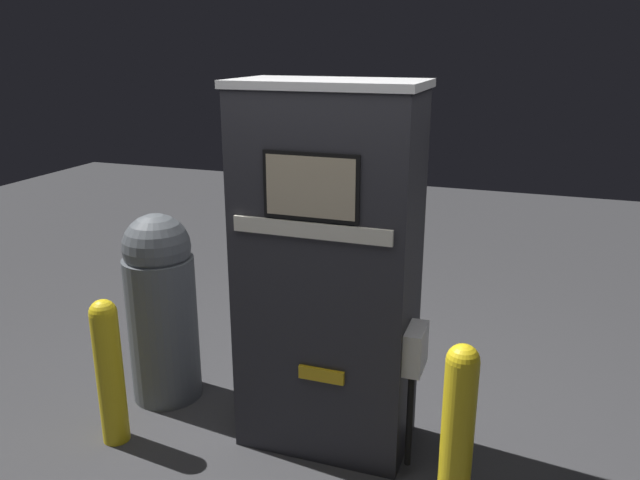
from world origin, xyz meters
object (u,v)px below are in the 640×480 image
gas_pump (328,273)px  trash_bin (161,306)px  safety_bollard_far (109,368)px  safety_bollard (458,428)px

gas_pump → trash_bin: gas_pump is taller
trash_bin → safety_bollard_far: bearing=-91.1°
gas_pump → trash_bin: (-1.11, 0.09, -0.38)m
safety_bollard → trash_bin: (-1.87, 0.47, 0.14)m
gas_pump → safety_bollard: 1.00m
trash_bin → safety_bollard_far: trash_bin is taller
trash_bin → safety_bollard_far: (-0.01, -0.52, -0.16)m
gas_pump → trash_bin: bearing=175.4°
trash_bin → safety_bollard: bearing=-14.1°
gas_pump → trash_bin: size_ratio=1.66×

